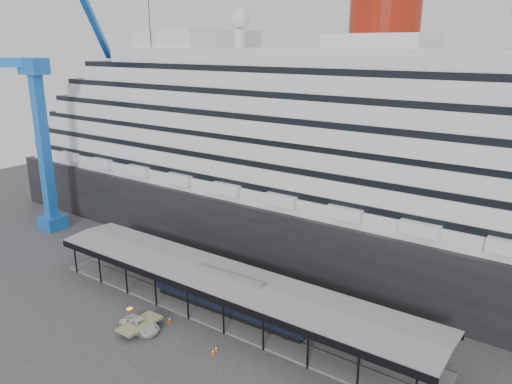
% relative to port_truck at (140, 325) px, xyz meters
% --- Properties ---
extents(ground, '(200.00, 200.00, 0.00)m').
position_rel_port_truck_xyz_m(ground, '(5.82, 4.48, -0.74)').
color(ground, '#3A3A3D').
rests_on(ground, ground).
extents(cruise_ship, '(130.00, 30.00, 43.90)m').
position_rel_port_truck_xyz_m(cruise_ship, '(5.86, 36.48, 17.61)').
color(cruise_ship, black).
rests_on(cruise_ship, ground).
extents(platform_canopy, '(56.00, 9.18, 5.30)m').
position_rel_port_truck_xyz_m(platform_canopy, '(5.82, 9.48, 1.63)').
color(platform_canopy, slate).
rests_on(platform_canopy, ground).
extents(crane_blue, '(22.63, 19.19, 47.60)m').
position_rel_port_truck_xyz_m(crane_blue, '(-39.30, 15.10, 19.22)').
color(crane_blue, blue).
rests_on(crane_blue, ground).
extents(port_truck, '(5.32, 2.47, 1.47)m').
position_rel_port_truck_xyz_m(port_truck, '(0.00, 0.00, 0.00)').
color(port_truck, silver).
rests_on(port_truck, ground).
extents(pullman_carriage, '(23.44, 3.63, 22.94)m').
position_rel_port_truck_xyz_m(pullman_carriage, '(6.35, 9.48, 2.04)').
color(pullman_carriage, black).
rests_on(pullman_carriage, ground).
extents(traffic_cone_left, '(0.47, 0.47, 0.80)m').
position_rel_port_truck_xyz_m(traffic_cone_left, '(1.60, 3.40, -0.34)').
color(traffic_cone_left, '#D13F0B').
rests_on(traffic_cone_left, ground).
extents(traffic_cone_mid, '(0.39, 0.39, 0.75)m').
position_rel_port_truck_xyz_m(traffic_cone_mid, '(10.35, 2.00, -0.37)').
color(traffic_cone_mid, '#DF4E0C').
rests_on(traffic_cone_mid, ground).
extents(traffic_cone_right, '(0.47, 0.47, 0.75)m').
position_rel_port_truck_xyz_m(traffic_cone_right, '(10.43, 1.35, -0.37)').
color(traffic_cone_right, '#E9530C').
rests_on(traffic_cone_right, ground).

